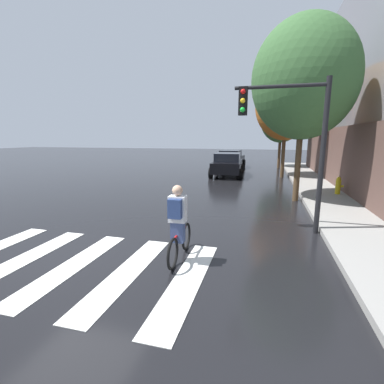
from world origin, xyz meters
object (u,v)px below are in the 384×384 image
at_px(cyclist, 178,224).
at_px(street_tree_far, 281,119).
at_px(street_tree_near, 304,79).
at_px(street_tree_mid, 286,105).
at_px(traffic_light_near, 292,130).
at_px(sedan_mid, 228,164).
at_px(sedan_far, 231,159).
at_px(fire_hydrant, 338,186).

distance_m(cyclist, street_tree_far, 20.67).
relative_size(street_tree_near, street_tree_mid, 1.04).
bearing_deg(traffic_light_near, sedan_mid, 105.99).
bearing_deg(cyclist, street_tree_far, 81.91).
bearing_deg(sedan_far, cyclist, -86.28).
xyz_separation_m(sedan_mid, traffic_light_near, (3.21, -11.20, 2.04)).
bearing_deg(street_tree_near, sedan_far, 109.40).
distance_m(fire_hydrant, street_tree_mid, 7.60).
bearing_deg(sedan_far, street_tree_mid, -50.49).
bearing_deg(cyclist, street_tree_near, 66.04).
xyz_separation_m(fire_hydrant, street_tree_far, (-2.09, 12.09, 3.70)).
bearing_deg(street_tree_far, traffic_light_near, -91.59).
distance_m(traffic_light_near, street_tree_near, 4.68).
height_order(traffic_light_near, street_tree_mid, street_tree_mid).
bearing_deg(street_tree_near, street_tree_far, 90.77).
bearing_deg(sedan_far, street_tree_far, 15.69).
distance_m(sedan_mid, street_tree_near, 9.02).
bearing_deg(traffic_light_near, street_tree_near, 80.90).
bearing_deg(street_tree_near, sedan_mid, 118.80).
height_order(cyclist, traffic_light_near, traffic_light_near).
relative_size(fire_hydrant, street_tree_far, 0.12).
height_order(cyclist, street_tree_near, street_tree_near).
bearing_deg(fire_hydrant, street_tree_mid, 109.42).
distance_m(sedan_mid, traffic_light_near, 11.83).
bearing_deg(street_tree_mid, sedan_mid, -177.47).
bearing_deg(street_tree_far, street_tree_near, -89.23).
bearing_deg(sedan_far, traffic_light_near, -77.49).
bearing_deg(street_tree_mid, traffic_light_near, -92.36).
xyz_separation_m(sedan_far, street_tree_near, (4.29, -12.17, 4.10)).
height_order(cyclist, street_tree_far, street_tree_far).
distance_m(sedan_mid, street_tree_mid, 5.36).
height_order(sedan_far, traffic_light_near, traffic_light_near).
xyz_separation_m(cyclist, street_tree_near, (3.05, 6.86, 4.06)).
height_order(street_tree_near, street_tree_far, street_tree_near).
height_order(cyclist, fire_hydrant, cyclist).
relative_size(street_tree_mid, street_tree_far, 1.12).
bearing_deg(sedan_far, fire_hydrant, -60.46).
bearing_deg(sedan_mid, sedan_far, 94.61).
relative_size(cyclist, street_tree_far, 0.27).
bearing_deg(cyclist, sedan_mid, 93.40).
bearing_deg(cyclist, fire_hydrant, 58.51).
bearing_deg(street_tree_far, street_tree_mid, -90.17).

